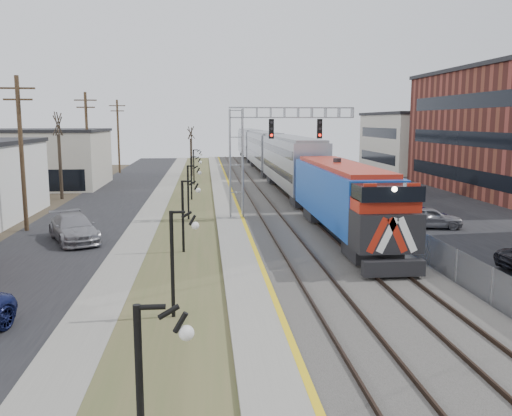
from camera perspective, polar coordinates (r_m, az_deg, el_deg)
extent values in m
cube|color=black|center=(47.53, -15.94, 0.16)|extent=(7.00, 120.00, 0.04)
cube|color=gray|center=(46.91, -10.53, 0.27)|extent=(2.00, 120.00, 0.08)
cube|color=#48512B|center=(46.74, -6.86, 0.32)|extent=(4.00, 120.00, 0.06)
cube|color=gray|center=(46.75, -3.19, 0.48)|extent=(2.00, 120.00, 0.24)
cube|color=#595651|center=(47.21, 2.89, 0.54)|extent=(8.00, 120.00, 0.20)
cube|color=black|center=(50.36, 16.53, 0.63)|extent=(16.00, 120.00, 0.04)
cube|color=gold|center=(46.77, -2.11, 0.65)|extent=(0.24, 120.00, 0.01)
cube|color=#2D2119|center=(46.86, -0.44, 0.71)|extent=(0.08, 120.00, 0.15)
cube|color=#2D2119|center=(47.02, 1.38, 0.73)|extent=(0.08, 120.00, 0.15)
cube|color=#2D2119|center=(47.29, 3.79, 0.77)|extent=(0.08, 120.00, 0.15)
cube|color=#2D2119|center=(47.56, 5.57, 0.79)|extent=(0.08, 120.00, 0.15)
cube|color=#164BB5|center=(32.73, 9.29, 0.81)|extent=(3.00, 17.00, 4.25)
cube|color=black|center=(24.94, 14.25, -6.15)|extent=(2.80, 0.50, 0.70)
cube|color=#9899A2|center=(52.44, 3.68, 4.60)|extent=(3.00, 22.00, 5.33)
cube|color=#9899A2|center=(74.99, 0.92, 5.99)|extent=(3.00, 22.00, 5.33)
cube|color=#9899A2|center=(97.66, -0.57, 6.72)|extent=(3.00, 22.00, 5.33)
cube|color=gray|center=(39.37, -2.10, 4.55)|extent=(1.00, 1.00, 8.00)
cube|color=gray|center=(39.68, 3.73, 9.99)|extent=(9.00, 0.80, 0.80)
cube|color=black|center=(39.03, 1.62, 8.33)|extent=(0.35, 0.25, 1.40)
cube|color=black|center=(39.61, 6.71, 8.28)|extent=(0.35, 0.25, 1.40)
cylinder|color=black|center=(10.60, -12.07, -20.19)|extent=(0.14, 0.14, 4.00)
cylinder|color=black|center=(19.90, -8.80, -5.98)|extent=(0.14, 0.14, 4.00)
cylinder|color=black|center=(29.66, -7.70, -0.95)|extent=(0.14, 0.14, 4.00)
cylinder|color=black|center=(39.54, -7.15, 1.59)|extent=(0.14, 0.14, 4.00)
cylinder|color=black|center=(49.46, -6.82, 3.10)|extent=(0.14, 0.14, 4.00)
cylinder|color=black|center=(61.41, -6.57, 4.28)|extent=(0.14, 0.14, 4.00)
cylinder|color=#4C3823|center=(38.09, -23.44, 5.15)|extent=(0.28, 0.28, 10.00)
cylinder|color=#4C3823|center=(57.43, -17.32, 6.59)|extent=(0.28, 0.28, 10.00)
cylinder|color=#4C3823|center=(77.10, -14.29, 7.27)|extent=(0.28, 0.28, 10.00)
cube|color=gray|center=(47.89, 7.88, 1.44)|extent=(0.04, 120.00, 1.60)
cube|color=#B8B2A1|center=(63.97, -22.05, 4.76)|extent=(14.00, 12.00, 6.00)
cube|color=#B8B2A1|center=(82.99, 17.96, 6.53)|extent=(16.00, 18.00, 8.00)
cylinder|color=#382D23|center=(53.02, -19.90, 4.08)|extent=(0.30, 0.30, 5.95)
cylinder|color=#382D23|center=(71.35, -6.83, 5.31)|extent=(0.30, 0.30, 4.90)
imported|color=#1B1753|center=(38.71, 16.98, -0.90)|extent=(4.86, 2.58, 1.34)
imported|color=slate|center=(38.18, 17.84, -1.01)|extent=(4.44, 2.48, 1.43)
imported|color=gray|center=(34.11, -18.64, -2.07)|extent=(4.33, 5.96, 1.60)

